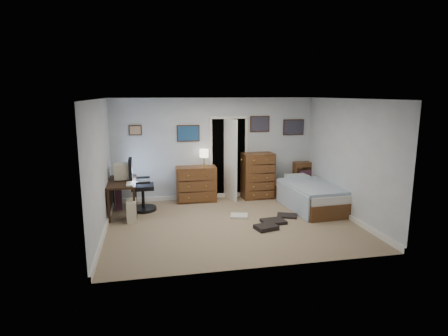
# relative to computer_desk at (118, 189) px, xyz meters

# --- Properties ---
(floor) EXTENTS (5.00, 4.00, 0.02)m
(floor) POSITION_rel_computer_desk_xyz_m (2.29, -1.14, -0.57)
(floor) COLOR tan
(floor) RESTS_ON ground
(computer_desk) EXTENTS (0.60, 1.27, 0.73)m
(computer_desk) POSITION_rel_computer_desk_xyz_m (0.00, 0.00, 0.00)
(computer_desk) COLOR black
(computer_desk) RESTS_ON floor
(crt_monitor) EXTENTS (0.38, 0.35, 0.35)m
(crt_monitor) POSITION_rel_computer_desk_xyz_m (0.11, 0.15, 0.35)
(crt_monitor) COLOR beige
(crt_monitor) RESTS_ON computer_desk
(keyboard) EXTENTS (0.15, 0.39, 0.02)m
(keyboard) POSITION_rel_computer_desk_xyz_m (0.27, -0.35, 0.18)
(keyboard) COLOR beige
(keyboard) RESTS_ON computer_desk
(pc_tower) EXTENTS (0.21, 0.41, 0.44)m
(pc_tower) POSITION_rel_computer_desk_xyz_m (0.29, -0.55, -0.34)
(pc_tower) COLOR beige
(pc_tower) RESTS_ON floor
(office_chair) EXTENTS (0.59, 0.59, 1.20)m
(office_chair) POSITION_rel_computer_desk_xyz_m (0.45, 0.12, -0.10)
(office_chair) COLOR black
(office_chair) RESTS_ON floor
(media_stack) EXTENTS (0.15, 0.15, 0.71)m
(media_stack) POSITION_rel_computer_desk_xyz_m (-0.03, 0.30, -0.21)
(media_stack) COLOR maroon
(media_stack) RESTS_ON floor
(low_dresser) EXTENTS (0.98, 0.52, 0.86)m
(low_dresser) POSITION_rel_computer_desk_xyz_m (1.79, 0.63, -0.13)
(low_dresser) COLOR brown
(low_dresser) RESTS_ON floor
(table_lamp) EXTENTS (0.22, 0.22, 0.42)m
(table_lamp) POSITION_rel_computer_desk_xyz_m (1.99, 0.63, 0.60)
(table_lamp) COLOR gold
(table_lamp) RESTS_ON low_dresser
(doorway) EXTENTS (0.96, 1.12, 2.05)m
(doorway) POSITION_rel_computer_desk_xyz_m (2.63, 1.13, 0.44)
(doorway) COLOR black
(doorway) RESTS_ON floor
(tall_dresser) EXTENTS (0.81, 0.50, 1.14)m
(tall_dresser) POSITION_rel_computer_desk_xyz_m (3.34, 0.61, 0.01)
(tall_dresser) COLOR brown
(tall_dresser) RESTS_ON floor
(headboard_bookcase) EXTENTS (0.95, 0.26, 0.86)m
(headboard_bookcase) POSITION_rel_computer_desk_xyz_m (4.83, 0.72, -0.11)
(headboard_bookcase) COLOR brown
(headboard_bookcase) RESTS_ON floor
(bed) EXTENTS (1.13, 1.97, 0.63)m
(bed) POSITION_rel_computer_desk_xyz_m (4.27, -0.46, -0.27)
(bed) COLOR brown
(bed) RESTS_ON floor
(wall_posters) EXTENTS (4.38, 0.04, 0.60)m
(wall_posters) POSITION_rel_computer_desk_xyz_m (2.86, 0.84, 1.18)
(wall_posters) COLOR #331E11
(wall_posters) RESTS_ON floor
(floor_clutter) EXTENTS (1.49, 1.21, 0.08)m
(floor_clutter) POSITION_rel_computer_desk_xyz_m (3.00, -1.23, -0.53)
(floor_clutter) COLOR black
(floor_clutter) RESTS_ON floor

